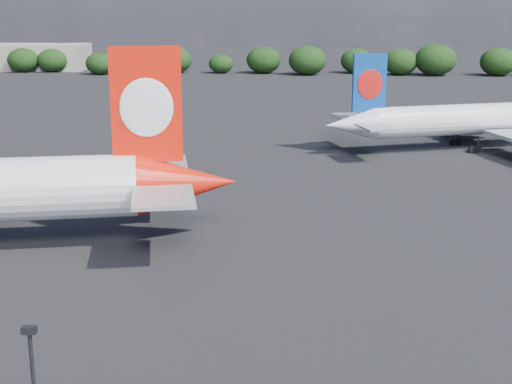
{
  "coord_description": "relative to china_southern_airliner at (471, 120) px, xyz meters",
  "views": [
    {
      "loc": [
        17.54,
        -37.02,
        21.13
      ],
      "look_at": [
        16.0,
        12.0,
        8.0
      ],
      "focal_mm": 50.0,
      "sensor_mm": 36.0,
      "label": 1
    }
  ],
  "objects": [
    {
      "name": "horizon_treeline",
      "position": [
        -28.19,
        111.33,
        -0.49
      ],
      "size": [
        201.1,
        16.41,
        9.33
      ],
      "color": "black",
      "rests_on": "ground"
    },
    {
      "name": "ground",
      "position": [
        -45.92,
        -7.53,
        -4.34
      ],
      "size": [
        500.0,
        500.0,
        0.0
      ],
      "primitive_type": "plane",
      "color": "black",
      "rests_on": "ground"
    },
    {
      "name": "terminal_building",
      "position": [
        -110.92,
        124.47,
        -0.34
      ],
      "size": [
        42.0,
        16.0,
        8.0
      ],
      "color": "gray",
      "rests_on": "ground"
    },
    {
      "name": "highway_sign",
      "position": [
        -63.92,
        108.47,
        -1.21
      ],
      "size": [
        6.0,
        0.3,
        4.5
      ],
      "color": "#156A27",
      "rests_on": "ground"
    },
    {
      "name": "china_southern_airliner",
      "position": [
        0.0,
        0.0,
        0.0
      ],
      "size": [
        42.94,
        41.17,
        14.24
      ],
      "color": "white",
      "rests_on": "ground"
    },
    {
      "name": "billboard_yellow",
      "position": [
        -33.92,
        114.47,
        -0.47
      ],
      "size": [
        5.0,
        0.3,
        5.5
      ],
      "color": "yellow",
      "rests_on": "ground"
    }
  ]
}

